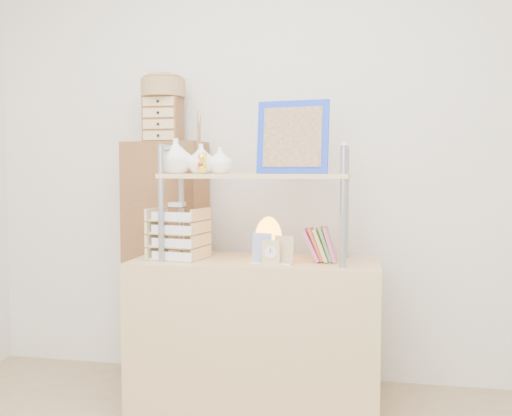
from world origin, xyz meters
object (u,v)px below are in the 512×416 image
(desk, at_px, (256,335))
(letter_tray, at_px, (178,236))
(salt_lamp, at_px, (268,238))
(cabinet, at_px, (166,260))

(desk, relative_size, letter_tray, 4.25)
(letter_tray, xyz_separation_m, salt_lamp, (0.44, 0.08, -0.01))
(desk, xyz_separation_m, letter_tray, (-0.38, -0.05, 0.49))
(cabinet, bearing_deg, letter_tray, -56.70)
(cabinet, distance_m, letter_tray, 0.51)
(desk, bearing_deg, cabinet, 148.29)
(salt_lamp, bearing_deg, cabinet, 152.21)
(cabinet, bearing_deg, salt_lamp, -21.62)
(desk, height_order, cabinet, cabinet)
(letter_tray, bearing_deg, salt_lamp, 9.75)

